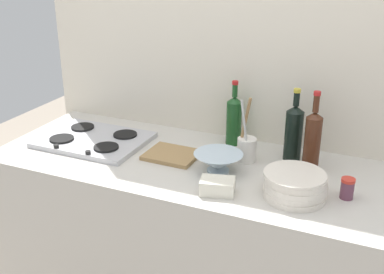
{
  "coord_description": "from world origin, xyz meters",
  "views": [
    {
      "loc": [
        0.77,
        -1.76,
        1.81
      ],
      "look_at": [
        0.0,
        0.0,
        1.02
      ],
      "focal_mm": 44.98,
      "sensor_mm": 36.0,
      "label": 1
    }
  ],
  "objects_px": {
    "stovetop_hob": "(94,140)",
    "plate_stack": "(295,185)",
    "utensil_crock": "(247,148)",
    "condiment_jar_front": "(347,188)",
    "cutting_board": "(172,155)",
    "wine_bottle_leftmost": "(234,119)",
    "mixing_bowl": "(218,162)",
    "butter_dish": "(217,186)",
    "wine_bottle_mid_left": "(294,132)",
    "wine_bottle_mid_right": "(312,140)"
  },
  "relations": [
    {
      "from": "wine_bottle_mid_right",
      "to": "condiment_jar_front",
      "type": "height_order",
      "value": "wine_bottle_mid_right"
    },
    {
      "from": "mixing_bowl",
      "to": "cutting_board",
      "type": "bearing_deg",
      "value": 167.04
    },
    {
      "from": "plate_stack",
      "to": "cutting_board",
      "type": "relative_size",
      "value": 1.06
    },
    {
      "from": "plate_stack",
      "to": "cutting_board",
      "type": "xyz_separation_m",
      "value": [
        -0.59,
        0.14,
        -0.04
      ]
    },
    {
      "from": "stovetop_hob",
      "to": "wine_bottle_mid_right",
      "type": "bearing_deg",
      "value": 6.5
    },
    {
      "from": "butter_dish",
      "to": "utensil_crock",
      "type": "bearing_deg",
      "value": 88.06
    },
    {
      "from": "wine_bottle_leftmost",
      "to": "wine_bottle_mid_right",
      "type": "bearing_deg",
      "value": -19.68
    },
    {
      "from": "wine_bottle_leftmost",
      "to": "wine_bottle_mid_left",
      "type": "relative_size",
      "value": 0.95
    },
    {
      "from": "wine_bottle_leftmost",
      "to": "plate_stack",
      "type": "bearing_deg",
      "value": -45.75
    },
    {
      "from": "stovetop_hob",
      "to": "mixing_bowl",
      "type": "relative_size",
      "value": 2.4
    },
    {
      "from": "stovetop_hob",
      "to": "wine_bottle_leftmost",
      "type": "xyz_separation_m",
      "value": [
        0.62,
        0.26,
        0.11
      ]
    },
    {
      "from": "stovetop_hob",
      "to": "cutting_board",
      "type": "distance_m",
      "value": 0.42
    },
    {
      "from": "plate_stack",
      "to": "wine_bottle_mid_left",
      "type": "height_order",
      "value": "wine_bottle_mid_left"
    },
    {
      "from": "utensil_crock",
      "to": "wine_bottle_leftmost",
      "type": "bearing_deg",
      "value": 125.97
    },
    {
      "from": "wine_bottle_leftmost",
      "to": "condiment_jar_front",
      "type": "xyz_separation_m",
      "value": [
        0.57,
        -0.33,
        -0.08
      ]
    },
    {
      "from": "butter_dish",
      "to": "cutting_board",
      "type": "xyz_separation_m",
      "value": [
        -0.31,
        0.23,
        -0.02
      ]
    },
    {
      "from": "stovetop_hob",
      "to": "cutting_board",
      "type": "xyz_separation_m",
      "value": [
        0.42,
        0.0,
        -0.0
      ]
    },
    {
      "from": "plate_stack",
      "to": "wine_bottle_leftmost",
      "type": "bearing_deg",
      "value": 134.25
    },
    {
      "from": "wine_bottle_leftmost",
      "to": "mixing_bowl",
      "type": "distance_m",
      "value": 0.32
    },
    {
      "from": "mixing_bowl",
      "to": "stovetop_hob",
      "type": "bearing_deg",
      "value": 175.33
    },
    {
      "from": "utensil_crock",
      "to": "condiment_jar_front",
      "type": "relative_size",
      "value": 3.54
    },
    {
      "from": "utensil_crock",
      "to": "mixing_bowl",
      "type": "bearing_deg",
      "value": -116.66
    },
    {
      "from": "stovetop_hob",
      "to": "wine_bottle_leftmost",
      "type": "distance_m",
      "value": 0.68
    },
    {
      "from": "wine_bottle_mid_left",
      "to": "cutting_board",
      "type": "relative_size",
      "value": 1.41
    },
    {
      "from": "wine_bottle_mid_left",
      "to": "cutting_board",
      "type": "distance_m",
      "value": 0.55
    },
    {
      "from": "wine_bottle_leftmost",
      "to": "cutting_board",
      "type": "height_order",
      "value": "wine_bottle_leftmost"
    },
    {
      "from": "mixing_bowl",
      "to": "utensil_crock",
      "type": "xyz_separation_m",
      "value": [
        0.08,
        0.15,
        0.02
      ]
    },
    {
      "from": "stovetop_hob",
      "to": "plate_stack",
      "type": "height_order",
      "value": "plate_stack"
    },
    {
      "from": "wine_bottle_leftmost",
      "to": "wine_bottle_mid_right",
      "type": "distance_m",
      "value": 0.42
    },
    {
      "from": "wine_bottle_leftmost",
      "to": "butter_dish",
      "type": "height_order",
      "value": "wine_bottle_leftmost"
    },
    {
      "from": "wine_bottle_mid_right",
      "to": "wine_bottle_mid_left",
      "type": "bearing_deg",
      "value": 140.12
    },
    {
      "from": "wine_bottle_leftmost",
      "to": "wine_bottle_mid_left",
      "type": "distance_m",
      "value": 0.3
    },
    {
      "from": "wine_bottle_mid_right",
      "to": "stovetop_hob",
      "type": "bearing_deg",
      "value": -173.5
    },
    {
      "from": "wine_bottle_leftmost",
      "to": "cutting_board",
      "type": "distance_m",
      "value": 0.35
    },
    {
      "from": "stovetop_hob",
      "to": "utensil_crock",
      "type": "height_order",
      "value": "utensil_crock"
    },
    {
      "from": "condiment_jar_front",
      "to": "wine_bottle_leftmost",
      "type": "bearing_deg",
      "value": 150.16
    },
    {
      "from": "wine_bottle_leftmost",
      "to": "wine_bottle_mid_left",
      "type": "height_order",
      "value": "wine_bottle_mid_left"
    },
    {
      "from": "cutting_board",
      "to": "wine_bottle_leftmost",
      "type": "bearing_deg",
      "value": 51.42
    },
    {
      "from": "condiment_jar_front",
      "to": "mixing_bowl",
      "type": "bearing_deg",
      "value": 178.38
    },
    {
      "from": "mixing_bowl",
      "to": "cutting_board",
      "type": "distance_m",
      "value": 0.25
    },
    {
      "from": "butter_dish",
      "to": "condiment_jar_front",
      "type": "bearing_deg",
      "value": 19.27
    },
    {
      "from": "stovetop_hob",
      "to": "condiment_jar_front",
      "type": "bearing_deg",
      "value": -3.32
    },
    {
      "from": "wine_bottle_mid_left",
      "to": "condiment_jar_front",
      "type": "xyz_separation_m",
      "value": [
        0.27,
        -0.27,
        -0.09
      ]
    },
    {
      "from": "wine_bottle_leftmost",
      "to": "utensil_crock",
      "type": "bearing_deg",
      "value": -54.03
    },
    {
      "from": "plate_stack",
      "to": "condiment_jar_front",
      "type": "height_order",
      "value": "plate_stack"
    },
    {
      "from": "plate_stack",
      "to": "mixing_bowl",
      "type": "height_order",
      "value": "plate_stack"
    },
    {
      "from": "plate_stack",
      "to": "condiment_jar_front",
      "type": "xyz_separation_m",
      "value": [
        0.18,
        0.07,
        -0.01
      ]
    },
    {
      "from": "mixing_bowl",
      "to": "condiment_jar_front",
      "type": "relative_size",
      "value": 2.54
    },
    {
      "from": "stovetop_hob",
      "to": "plate_stack",
      "type": "distance_m",
      "value": 1.02
    },
    {
      "from": "wine_bottle_mid_left",
      "to": "plate_stack",
      "type": "bearing_deg",
      "value": -75.31
    }
  ]
}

